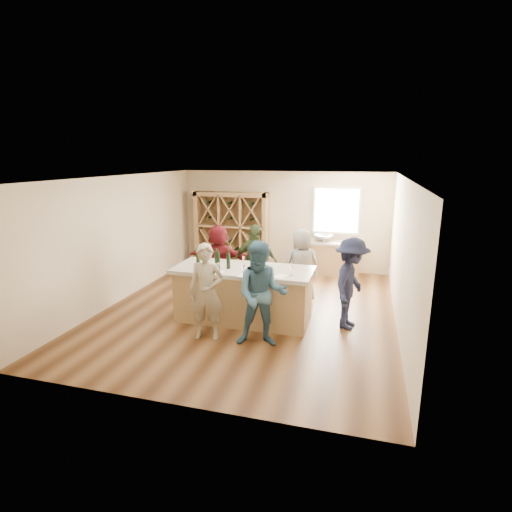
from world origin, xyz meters
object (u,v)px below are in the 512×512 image
(person_far_mid, at_px, (255,262))
(person_far_left, at_px, (219,259))
(wine_rack, at_px, (231,230))
(wine_bottle_e, at_px, (228,261))
(wine_bottle_c, at_px, (217,260))
(person_server, at_px, (351,284))
(sink, at_px, (323,238))
(person_near_right, at_px, (262,295))
(person_far_right, at_px, (301,266))
(wine_bottle_d, at_px, (218,261))
(tasting_counter_base, at_px, (243,296))
(person_near_left, at_px, (206,292))
(wine_bottle_a, at_px, (198,259))

(person_far_mid, relative_size, person_far_left, 1.04)
(wine_rack, height_order, wine_bottle_e, wine_rack)
(wine_bottle_c, relative_size, wine_bottle_e, 1.06)
(person_server, bearing_deg, sink, 26.37)
(person_near_right, xyz_separation_m, person_far_left, (-1.68, 2.40, -0.09))
(person_far_right, distance_m, person_far_left, 2.00)
(person_far_left, bearing_deg, sink, -137.61)
(wine_bottle_c, height_order, wine_bottle_d, wine_bottle_d)
(person_server, bearing_deg, wine_bottle_d, 111.95)
(person_server, bearing_deg, wine_rack, 56.98)
(tasting_counter_base, distance_m, person_far_right, 1.66)
(wine_bottle_e, distance_m, person_far_mid, 1.41)
(person_near_right, bearing_deg, person_far_mid, 96.42)
(tasting_counter_base, height_order, person_far_mid, person_far_mid)
(person_far_mid, distance_m, person_far_left, 0.98)
(wine_rack, bearing_deg, person_near_left, -76.37)
(person_far_mid, bearing_deg, wine_bottle_c, 69.76)
(sink, relative_size, person_far_right, 0.32)
(wine_bottle_d, bearing_deg, person_near_left, -86.81)
(wine_bottle_a, bearing_deg, person_server, 6.69)
(wine_rack, xyz_separation_m, person_far_right, (2.49, -2.48, -0.27))
(tasting_counter_base, relative_size, person_near_right, 1.41)
(wine_bottle_a, distance_m, wine_bottle_c, 0.38)
(person_far_right, xyz_separation_m, person_far_left, (-2.00, 0.11, -0.00))
(wine_rack, bearing_deg, wine_bottle_a, -80.51)
(sink, height_order, person_far_left, person_far_left)
(tasting_counter_base, height_order, person_far_right, person_far_right)
(wine_bottle_c, bearing_deg, person_near_left, -82.12)
(wine_bottle_a, height_order, person_far_right, person_far_right)
(wine_bottle_e, xyz_separation_m, person_far_left, (-0.79, 1.55, -0.40))
(person_far_left, bearing_deg, wine_bottle_e, 113.32)
(sink, relative_size, person_near_left, 0.31)
(tasting_counter_base, height_order, person_near_left, person_near_left)
(person_near_left, distance_m, person_near_right, 1.02)
(wine_bottle_c, bearing_deg, person_near_right, -36.58)
(sink, height_order, wine_bottle_c, wine_bottle_c)
(wine_rack, relative_size, wine_bottle_d, 6.61)
(wine_bottle_a, distance_m, wine_bottle_e, 0.62)
(person_far_mid, bearing_deg, tasting_counter_base, 90.85)
(wine_rack, relative_size, person_far_mid, 1.27)
(sink, relative_size, tasting_counter_base, 0.21)
(wine_bottle_d, height_order, person_far_right, person_far_right)
(person_far_left, bearing_deg, wine_bottle_a, 92.53)
(wine_bottle_e, bearing_deg, wine_rack, 108.06)
(wine_bottle_c, height_order, person_far_mid, person_far_mid)
(sink, distance_m, wine_bottle_e, 4.11)
(wine_rack, bearing_deg, person_far_left, -78.38)
(person_far_mid, bearing_deg, person_far_right, -178.75)
(person_near_left, xyz_separation_m, person_far_right, (1.33, 2.28, -0.04))
(wine_bottle_e, bearing_deg, person_server, 7.30)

